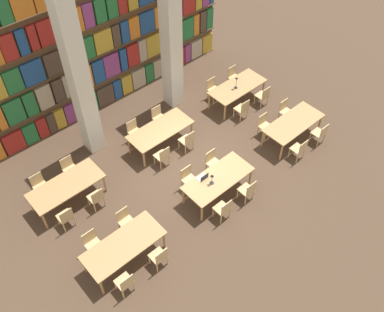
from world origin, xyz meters
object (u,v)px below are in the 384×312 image
(chair_2, at_px, (159,257))
(chair_21, at_px, (213,88))
(chair_10, at_px, (320,133))
(chair_11, at_px, (285,110))
(chair_15, at_px, (69,168))
(reading_table_2, at_px, (293,124))
(chair_6, at_px, (248,190))
(chair_19, at_px, (159,117))
(reading_table_0, at_px, (124,246))
(chair_4, at_px, (223,209))
(chair_1, at_px, (92,243))
(chair_9, at_px, (264,125))
(reading_table_4, at_px, (160,131))
(laptop, at_px, (203,177))
(chair_8, at_px, (299,149))
(chair_5, at_px, (188,178))
(pillar_center, at_px, (171,32))
(chair_18, at_px, (187,140))
(reading_table_3, at_px, (66,187))
(desk_lamp_0, at_px, (212,178))
(chair_0, at_px, (125,283))
(chair_3, at_px, (125,220))
(pillar_left, at_px, (78,76))
(chair_17, at_px, (134,131))
(chair_13, at_px, (40,185))
(reading_table_5, at_px, (237,88))
(chair_22, at_px, (263,95))
(chair_23, at_px, (234,76))
(chair_7, at_px, (213,162))
(desk_lamp_1, at_px, (236,81))
(chair_16, at_px, (163,156))
(chair_12, at_px, (66,217))
(reading_table_1, at_px, (218,179))

(chair_2, distance_m, chair_21, 7.35)
(chair_10, height_order, chair_11, same)
(chair_15, distance_m, chair_21, 6.19)
(reading_table_2, distance_m, chair_21, 3.49)
(chair_6, distance_m, chair_19, 4.39)
(chair_11, distance_m, chair_19, 4.58)
(reading_table_0, height_order, chair_4, chair_4)
(chair_1, bearing_deg, chair_9, -179.87)
(reading_table_4, bearing_deg, chair_1, -153.53)
(laptop, xyz_separation_m, chair_8, (3.43, -1.03, -0.34))
(chair_5, bearing_deg, reading_table_4, -104.80)
(reading_table_0, xyz_separation_m, chair_15, (0.41, 3.58, -0.23))
(pillar_center, distance_m, chair_18, 3.66)
(chair_9, height_order, reading_table_3, chair_9)
(desk_lamp_0, bearing_deg, chair_10, -9.08)
(pillar_center, relative_size, chair_0, 6.97)
(laptop, relative_size, reading_table_4, 0.14)
(chair_3, distance_m, chair_15, 2.81)
(chair_2, relative_size, chair_18, 1.00)
(pillar_left, distance_m, chair_11, 7.35)
(chair_18, bearing_deg, chair_17, 124.59)
(chair_13, bearing_deg, chair_19, 179.92)
(chair_13, relative_size, chair_15, 1.00)
(chair_8, bearing_deg, laptop, 163.22)
(pillar_left, relative_size, chair_3, 6.97)
(chair_5, relative_size, chair_17, 1.00)
(chair_4, distance_m, chair_19, 4.52)
(chair_17, xyz_separation_m, reading_table_5, (4.15, -0.90, 0.23))
(chair_5, xyz_separation_m, chair_15, (-2.56, 2.83, 0.00))
(pillar_left, xyz_separation_m, chair_8, (4.81, -5.07, -2.54))
(chair_9, distance_m, reading_table_5, 1.97)
(chair_19, height_order, chair_22, same)
(reading_table_3, bearing_deg, chair_10, -24.59)
(chair_23, bearing_deg, chair_10, 89.54)
(chair_22, xyz_separation_m, chair_23, (0.00, 1.56, 0.00))
(chair_7, height_order, desk_lamp_1, desk_lamp_1)
(chair_6, bearing_deg, reading_table_5, 48.36)
(chair_10, distance_m, chair_13, 9.39)
(chair_5, xyz_separation_m, chair_6, (1.05, -1.56, 0.00))
(chair_11, bearing_deg, chair_15, -20.96)
(chair_17, bearing_deg, chair_21, 178.03)
(chair_19, bearing_deg, chair_16, 55.41)
(reading_table_4, height_order, chair_21, chair_21)
(chair_12, distance_m, chair_18, 4.68)
(reading_table_1, xyz_separation_m, reading_table_2, (3.65, 0.05, 0.00))
(chair_5, relative_size, chair_21, 1.00)
(pillar_center, relative_size, chair_8, 6.97)
(chair_2, height_order, chair_19, same)
(chair_10, relative_size, chair_17, 1.00)
(chair_7, height_order, chair_15, same)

